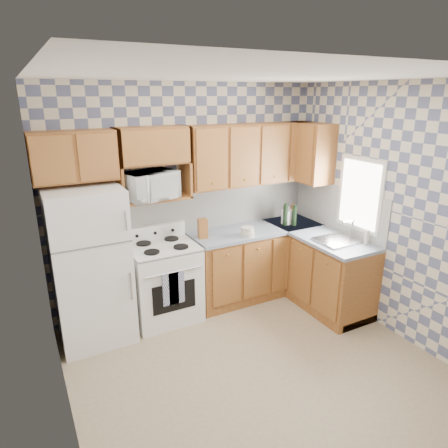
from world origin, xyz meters
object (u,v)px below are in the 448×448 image
Objects in this scene: stove_body at (164,283)px; microwave at (150,185)px; electric_kettle at (287,217)px; refrigerator at (90,266)px.

stove_body is 1.16m from microwave.
electric_kettle is (1.74, -0.00, 0.56)m from stove_body.
electric_kettle is (2.55, 0.02, 0.17)m from refrigerator.
microwave is at bearing 9.63° from refrigerator.
stove_body is 1.83m from electric_kettle.
refrigerator reaches higher than electric_kettle.
refrigerator is 1.87× the size of stove_body.
microwave is 3.00× the size of electric_kettle.
refrigerator is at bearing -178.22° from stove_body.
refrigerator is 2.55m from electric_kettle.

